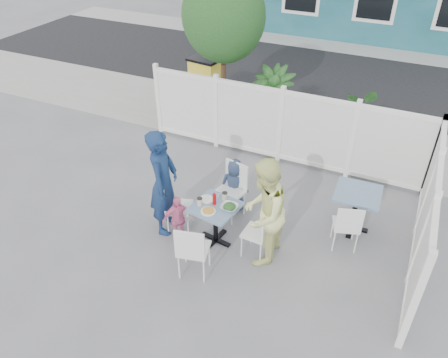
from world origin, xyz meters
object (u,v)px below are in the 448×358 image
at_px(chair_back, 232,186).
at_px(man, 163,183).
at_px(main_table, 215,214).
at_px(spare_table, 357,201).
at_px(utility_cabinet, 205,85).
at_px(chair_near, 192,248).
at_px(chair_right, 261,230).
at_px(boy, 235,185).
at_px(toddler, 178,219).
at_px(woman, 263,213).
at_px(chair_left, 174,202).

height_order(chair_back, man, man).
relative_size(main_table, spare_table, 1.03).
distance_m(utility_cabinet, chair_near, 5.80).
distance_m(spare_table, chair_right, 1.75).
xyz_separation_m(chair_right, boy, (-0.85, 0.93, -0.01)).
xyz_separation_m(spare_table, man, (-2.89, -1.30, 0.34)).
relative_size(spare_table, boy, 0.75).
xyz_separation_m(chair_right, chair_back, (-0.83, 0.79, 0.07)).
bearing_deg(main_table, boy, 94.59).
bearing_deg(toddler, utility_cabinet, 64.42).
bearing_deg(chair_back, chair_near, 106.04).
bearing_deg(woman, toddler, -83.04).
height_order(main_table, spare_table, spare_table).
distance_m(main_table, chair_right, 0.78).
relative_size(chair_near, boy, 0.96).
bearing_deg(chair_right, boy, 45.55).
distance_m(utility_cabinet, chair_right, 5.45).
bearing_deg(boy, utility_cabinet, -72.90).
height_order(chair_near, man, man).
bearing_deg(utility_cabinet, chair_back, -49.11).
bearing_deg(chair_left, chair_right, 72.46).
bearing_deg(boy, woman, 115.83).
relative_size(utility_cabinet, toddler, 1.46).
height_order(man, woman, man).
bearing_deg(utility_cabinet, boy, -48.29).
relative_size(chair_back, boy, 0.99).
xyz_separation_m(chair_left, chair_back, (0.71, 0.78, 0.05)).
height_order(main_table, toddler, toddler).
bearing_deg(chair_right, toddler, 103.14).
bearing_deg(man, chair_near, -145.09).
xyz_separation_m(spare_table, chair_back, (-2.04, -0.47, -0.01)).
xyz_separation_m(utility_cabinet, boy, (2.35, -3.48, -0.13)).
relative_size(chair_back, chair_near, 1.04).
bearing_deg(utility_cabinet, chair_left, -61.63).
bearing_deg(boy, chair_back, 80.40).
bearing_deg(chair_near, chair_left, 119.78).
distance_m(spare_table, chair_left, 3.02).
bearing_deg(chair_left, spare_table, 97.38).
height_order(main_table, chair_back, chair_back).
height_order(chair_back, toddler, chair_back).
xyz_separation_m(utility_cabinet, chair_right, (3.20, -4.41, -0.13)).
bearing_deg(chair_back, chair_right, 149.52).
height_order(chair_left, boy, boy).
relative_size(chair_left, woman, 0.52).
height_order(chair_left, chair_near, chair_near).
bearing_deg(chair_near, toddler, 121.58).
height_order(main_table, boy, boy).
bearing_deg(spare_table, main_table, -147.48).
distance_m(spare_table, man, 3.19).
distance_m(main_table, chair_near, 0.84).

